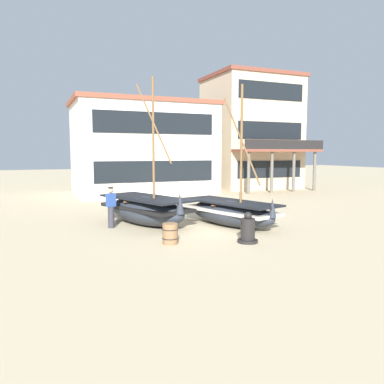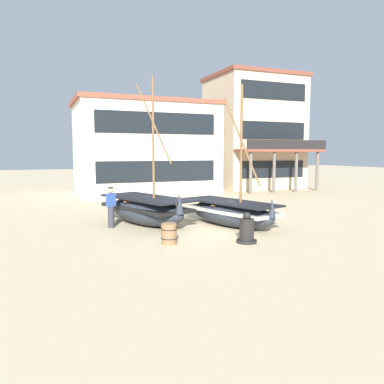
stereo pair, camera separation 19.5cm
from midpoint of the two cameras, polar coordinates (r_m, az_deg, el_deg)
The scene contains 8 objects.
ground_plane at distance 15.41m, azimuth 1.10°, elevation -5.54°, with size 120.00×120.00×0.00m, color #CCB78E.
fishing_boat_near_left at distance 15.98m, azimuth 5.51°, elevation -3.00°, with size 2.83×4.77×5.75m.
fishing_boat_centre_large at distance 16.29m, azimuth -7.23°, elevation -2.57°, with size 3.26×4.90×6.11m.
fisherman_by_hull at distance 15.83m, azimuth -12.42°, elevation -2.31°, with size 0.41×0.33×1.68m.
capstan_winch at distance 13.14m, azimuth 7.95°, elevation -5.74°, with size 0.70×0.70×1.06m.
wooden_barrel at distance 12.87m, azimuth -3.74°, elevation -6.26°, with size 0.56×0.56×0.70m.
harbor_building_main at distance 28.98m, azimuth -7.52°, elevation 6.60°, with size 10.36×6.53×6.82m.
harbor_building_annex at distance 34.09m, azimuth 8.69°, elevation 8.84°, with size 7.46×8.23×9.67m.
Camera 1 is at (-6.26, -13.74, 3.07)m, focal length 35.51 mm.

